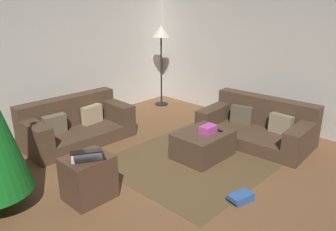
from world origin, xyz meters
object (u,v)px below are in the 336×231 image
(gift_box, at_px, (208,129))
(tv_remote, at_px, (218,130))
(book_stack, at_px, (241,197))
(couch_right, at_px, (259,126))
(laptop, at_px, (86,155))
(corner_lamp, at_px, (161,37))
(couch_left, at_px, (75,125))
(ottoman, at_px, (203,144))
(side_table, at_px, (89,178))

(gift_box, xyz_separation_m, tv_remote, (0.16, -0.06, -0.04))
(tv_remote, distance_m, book_stack, 1.28)
(couch_right, bearing_deg, laptop, 76.47)
(tv_remote, bearing_deg, couch_right, 1.71)
(corner_lamp, bearing_deg, gift_box, -120.70)
(tv_remote, distance_m, corner_lamp, 2.83)
(couch_left, xyz_separation_m, couch_right, (2.06, -2.15, -0.02))
(ottoman, bearing_deg, couch_left, 117.19)
(couch_left, relative_size, tv_remote, 10.67)
(side_table, distance_m, book_stack, 1.76)
(couch_left, distance_m, ottoman, 2.10)
(gift_box, bearing_deg, tv_remote, -18.96)
(couch_left, xyz_separation_m, gift_box, (1.00, -1.92, 0.16))
(ottoman, distance_m, corner_lamp, 2.91)
(ottoman, distance_m, book_stack, 1.21)
(side_table, bearing_deg, ottoman, -8.89)
(gift_box, distance_m, tv_remote, 0.18)
(side_table, distance_m, laptop, 0.33)
(ottoman, relative_size, corner_lamp, 0.48)
(laptop, bearing_deg, book_stack, -46.64)
(couch_right, relative_size, corner_lamp, 1.04)
(ottoman, xyz_separation_m, gift_box, (0.04, -0.05, 0.24))
(couch_left, bearing_deg, corner_lamp, -169.53)
(side_table, bearing_deg, couch_right, -10.95)
(gift_box, xyz_separation_m, book_stack, (-0.65, -0.99, -0.39))
(couch_right, xyz_separation_m, gift_box, (-1.06, 0.23, 0.18))
(couch_right, relative_size, tv_remote, 11.02)
(ottoman, xyz_separation_m, book_stack, (-0.61, -1.04, -0.14))
(gift_box, bearing_deg, laptop, 171.48)
(ottoman, height_order, book_stack, ottoman)
(gift_box, bearing_deg, ottoman, 126.64)
(corner_lamp, bearing_deg, tv_remote, -116.97)
(side_table, bearing_deg, gift_box, -10.28)
(laptop, height_order, corner_lamp, corner_lamp)
(couch_left, xyz_separation_m, corner_lamp, (2.35, 0.36, 1.17))
(ottoman, xyz_separation_m, laptop, (-1.80, 0.22, 0.39))
(ottoman, relative_size, book_stack, 2.48)
(ottoman, bearing_deg, laptop, 172.90)
(tv_remote, height_order, side_table, side_table)
(gift_box, bearing_deg, side_table, 169.72)
(couch_left, distance_m, tv_remote, 2.30)
(corner_lamp, bearing_deg, couch_right, -96.69)
(couch_left, relative_size, laptop, 3.22)
(gift_box, height_order, tv_remote, gift_box)
(couch_right, distance_m, side_table, 2.92)
(couch_left, height_order, tv_remote, couch_left)
(couch_right, relative_size, ottoman, 2.17)
(ottoman, distance_m, laptop, 1.86)
(couch_right, height_order, laptop, laptop)
(couch_right, relative_size, gift_box, 7.18)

